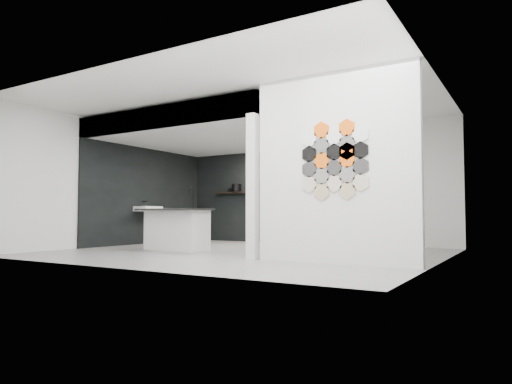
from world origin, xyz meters
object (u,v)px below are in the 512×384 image
object	(u,v)px
partition_panel	(335,167)
kitchen_island	(176,229)
kettle	(307,186)
glass_bowl	(312,188)
bottle_dark	(259,188)
stockpot	(236,188)
utensil_cup	(229,190)
wall_basin	(148,209)
glass_vase	(312,186)

from	to	relation	value
partition_panel	kitchen_island	bearing A→B (deg)	168.52
kettle	glass_bowl	size ratio (longest dim) A/B	1.51
glass_bowl	bottle_dark	bearing A→B (deg)	180.00
stockpot	utensil_cup	bearing A→B (deg)	180.00
wall_basin	stockpot	size ratio (longest dim) A/B	2.38
kitchen_island	bottle_dark	distance (m)	3.27
bottle_dark	utensil_cup	xyz separation A→B (m)	(-0.93, 0.00, -0.03)
kitchen_island	glass_vase	world-z (taller)	glass_vase
kitchen_island	bottle_dark	xyz separation A→B (m)	(0.06, 3.12, 0.97)
kettle	bottle_dark	xyz separation A→B (m)	(-1.36, 0.00, -0.00)
wall_basin	partition_panel	bearing A→B (deg)	-18.23
kitchen_island	utensil_cup	world-z (taller)	utensil_cup
kitchen_island	glass_vase	bearing A→B (deg)	68.63
kitchen_island	utensil_cup	bearing A→B (deg)	111.00
stockpot	kettle	world-z (taller)	stockpot
glass_bowl	bottle_dark	xyz separation A→B (m)	(-1.52, 0.00, 0.03)
wall_basin	utensil_cup	distance (m)	2.33
kitchen_island	utensil_cup	size ratio (longest dim) A/B	16.81
kettle	glass_bowl	xyz separation A→B (m)	(0.16, 0.00, -0.04)
stockpot	utensil_cup	world-z (taller)	stockpot
kettle	glass_bowl	bearing A→B (deg)	1.62
glass_vase	bottle_dark	distance (m)	1.52
utensil_cup	partition_panel	bearing A→B (deg)	-40.52
kitchen_island	kettle	size ratio (longest dim) A/B	8.58
kitchen_island	glass_bowl	world-z (taller)	glass_bowl
stockpot	glass_bowl	size ratio (longest dim) A/B	2.00
glass_vase	wall_basin	bearing A→B (deg)	-148.65
partition_panel	utensil_cup	world-z (taller)	partition_panel
wall_basin	glass_vase	xyz separation A→B (m)	(3.39, 2.07, 0.55)
wall_basin	bottle_dark	bearing A→B (deg)	47.78
kitchen_island	utensil_cup	xyz separation A→B (m)	(-0.87, 3.12, 0.94)
wall_basin	kettle	world-z (taller)	kettle
partition_panel	kettle	distance (m)	4.46
partition_panel	kettle	world-z (taller)	partition_panel
partition_panel	stockpot	size ratio (longest dim) A/B	11.12
partition_panel	stockpot	distance (m)	5.77
wall_basin	utensil_cup	xyz separation A→B (m)	(0.94, 2.07, 0.52)
glass_bowl	glass_vase	size ratio (longest dim) A/B	0.78
wall_basin	glass_vase	world-z (taller)	glass_vase
wall_basin	glass_bowl	size ratio (longest dim) A/B	4.77
glass_bowl	kettle	bearing A→B (deg)	180.00
kettle	wall_basin	bearing A→B (deg)	-145.82
kitchen_island	stockpot	bearing A→B (deg)	106.82
wall_basin	stockpot	distance (m)	2.45
wall_basin	glass_bowl	distance (m)	4.00
partition_panel	kettle	bearing A→B (deg)	119.99
glass_bowl	utensil_cup	world-z (taller)	utensil_cup
partition_panel	glass_bowl	world-z (taller)	partition_panel
stockpot	utensil_cup	size ratio (longest dim) A/B	2.60
kettle	glass_bowl	distance (m)	0.16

